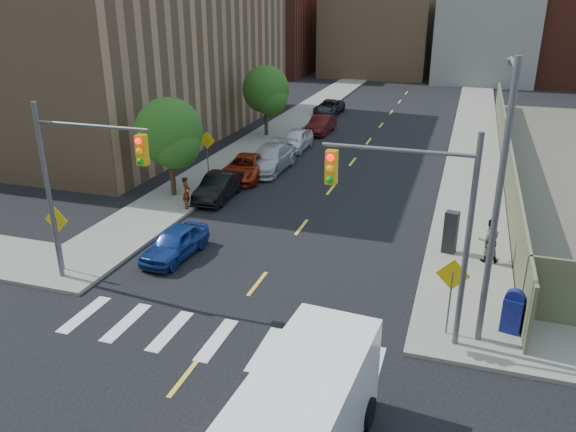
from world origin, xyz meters
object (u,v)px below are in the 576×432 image
Objects in this scene: cargo_van at (305,414)px; pedestrian_east at (489,240)px; parked_car_grey at (329,107)px; parked_car_blue at (175,243)px; parked_car_maroon at (321,124)px; mailbox at (513,311)px; parked_car_black at (219,187)px; parked_car_red at (246,167)px; parked_car_white at (296,140)px; pedestrian_west at (187,193)px; parked_car_silver at (270,158)px; payphone at (451,232)px.

pedestrian_east is at bearing 75.65° from cargo_van.
cargo_van reaches higher than parked_car_grey.
parked_car_blue is 2.05× the size of pedestrian_east.
parked_car_grey is 2.49× the size of pedestrian_east.
parked_car_maroon is 2.84× the size of mailbox.
parked_car_grey is at bearing 88.37° from parked_car_black.
pedestrian_east reaches higher than parked_car_red.
parked_car_white is at bearing -92.48° from parked_car_maroon.
cargo_van is 13.24m from pedestrian_east.
parked_car_grey is (-0.89, 13.51, -0.09)m from parked_car_white.
parked_car_blue is 5.57m from pedestrian_west.
cargo_van is (9.76, -16.51, 0.70)m from parked_car_black.
parked_car_blue is 13.13m from pedestrian_east.
pedestrian_west reaches higher than parked_car_red.
parked_car_silver is at bearing 144.95° from mailbox.
parked_car_silver is 24.15m from cargo_van.
pedestrian_west is at bearing -94.61° from parked_car_maroon.
parked_car_maroon is at bearing 86.64° from parked_car_white.
parked_car_white is at bearing 111.91° from cargo_van.
mailbox is at bearing 88.21° from pedestrian_east.
parked_car_silver is at bearing -89.60° from parked_car_white.
mailbox is (13.81, -20.59, 0.15)m from parked_car_white.
cargo_van reaches higher than parked_car_blue.
pedestrian_west is at bearing -174.38° from payphone.
parked_car_silver is (0.86, 5.93, 0.09)m from parked_car_black.
cargo_van is at bearing -71.61° from parked_car_white.
parked_car_maroon reaches higher than parked_car_black.
pedestrian_west is (-2.10, 5.15, 0.33)m from parked_car_blue.
parked_car_blue is at bearing -175.49° from mailbox.
parked_car_white is at bearing -20.86° from pedestrian_west.
pedestrian_west is 14.89m from pedestrian_east.
parked_car_blue is 2.07× the size of payphone.
pedestrian_west is at bearing 168.13° from mailbox.
parked_car_white is at bearing 95.37° from parked_car_blue.
parked_car_white is at bearing 136.42° from mailbox.
payphone is 1.60m from pedestrian_east.
parked_car_black is at bearing 124.84° from cargo_van.
cargo_van is (9.76, -41.38, 0.75)m from parked_car_grey.
pedestrian_east is at bearing -62.49° from parked_car_grey.
pedestrian_east is (1.55, -0.41, 0.01)m from payphone.
mailbox is 0.82× the size of pedestrian_east.
mailbox is (4.94, 7.27, -0.51)m from cargo_van.
parked_car_blue is 18.70m from parked_car_white.
pedestrian_west reaches higher than parked_car_black.
parked_car_black is 0.98× the size of parked_car_maroon.
parked_car_red reaches higher than parked_car_blue.
pedestrian_east is (13.09, -15.32, 0.35)m from parked_car_white.
parked_car_maroon is at bearing -78.95° from parked_car_grey.
payphone is (11.57, -9.49, 0.29)m from parked_car_silver.
parked_car_blue is 13.28m from parked_car_silver.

